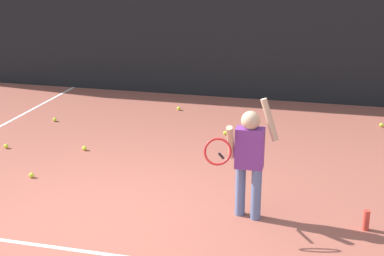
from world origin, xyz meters
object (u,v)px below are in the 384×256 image
tennis_ball_0 (84,148)px  tennis_ball_3 (179,108)px  tennis_ball_2 (31,175)px  water_bottle (366,220)px  tennis_ball_6 (6,146)px  tennis_ball_4 (55,120)px  tennis_ball_1 (381,125)px  tennis_ball_5 (225,133)px  tennis_player (248,155)px

tennis_ball_0 → tennis_ball_3: size_ratio=1.00×
tennis_ball_2 → tennis_ball_3: size_ratio=1.00×
water_bottle → tennis_ball_6: size_ratio=3.33×
tennis_ball_0 → tennis_ball_2: 1.13m
tennis_ball_0 → tennis_ball_2: same height
tennis_ball_2 → tennis_ball_4: size_ratio=1.00×
tennis_ball_1 → water_bottle: bearing=-95.9°
tennis_ball_3 → tennis_ball_6: 3.19m
tennis_ball_5 → tennis_ball_4: bearing=-179.8°
tennis_ball_1 → tennis_ball_4: same height
tennis_ball_0 → tennis_ball_4: size_ratio=1.00×
tennis_ball_4 → tennis_player: bearing=-36.2°
water_bottle → tennis_ball_2: water_bottle is taller
tennis_ball_0 → tennis_ball_1: bearing=27.5°
tennis_ball_1 → tennis_ball_2: 5.58m
tennis_ball_4 → tennis_ball_5: bearing=0.2°
tennis_ball_1 → tennis_ball_0: bearing=-152.5°
tennis_ball_5 → tennis_ball_6: 3.31m
water_bottle → tennis_ball_2: (-4.10, 0.40, -0.08)m
tennis_ball_4 → tennis_ball_6: size_ratio=1.00×
water_bottle → tennis_ball_6: (-5.02, 1.30, -0.08)m
water_bottle → tennis_ball_2: size_ratio=3.33×
tennis_player → tennis_ball_0: size_ratio=20.46×
tennis_player → tennis_ball_2: bearing=170.6°
tennis_player → tennis_ball_0: 3.10m
water_bottle → tennis_ball_1: (0.39, 3.71, -0.08)m
water_bottle → tennis_ball_6: water_bottle is taller
tennis_ball_0 → tennis_ball_6: same height
tennis_ball_0 → tennis_ball_3: bearing=71.8°
tennis_player → tennis_ball_3: size_ratio=20.46×
tennis_ball_1 → tennis_ball_4: bearing=-169.0°
tennis_player → tennis_ball_5: bearing=104.6°
tennis_ball_2 → tennis_ball_5: (2.08, 2.29, 0.00)m
water_bottle → tennis_ball_0: size_ratio=3.33×
tennis_ball_3 → tennis_ball_6: same height
tennis_player → tennis_ball_2: 2.96m
tennis_ball_6 → tennis_ball_0: bearing=9.9°
tennis_ball_5 → tennis_ball_3: bearing=133.0°
tennis_ball_2 → tennis_ball_5: size_ratio=1.00×
tennis_ball_0 → tennis_ball_6: 1.17m
water_bottle → tennis_ball_3: bearing=128.8°
tennis_ball_1 → tennis_ball_5: same height
tennis_ball_1 → tennis_ball_6: (-5.40, -2.42, 0.00)m
tennis_ball_0 → tennis_ball_3: 2.47m
tennis_player → tennis_ball_1: size_ratio=20.46×
tennis_ball_3 → tennis_ball_6: (-1.92, -2.55, 0.00)m
tennis_ball_0 → tennis_ball_4: same height
water_bottle → tennis_ball_4: bearing=151.6°
tennis_ball_2 → tennis_ball_6: size_ratio=1.00×
tennis_ball_2 → tennis_ball_4: 2.43m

